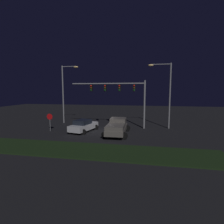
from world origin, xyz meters
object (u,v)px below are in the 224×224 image
pickup_truck (117,126)px  traffic_signal_gantry (120,91)px  street_lamp_left (66,88)px  street_lamp_right (165,88)px  stop_sign (50,119)px  car_sedan (83,126)px

pickup_truck → traffic_signal_gantry: (-0.29, 4.00, 4.03)m
street_lamp_left → street_lamp_right: size_ratio=1.02×
pickup_truck → stop_sign: 8.76m
street_lamp_left → stop_sign: street_lamp_left is taller
traffic_signal_gantry → street_lamp_left: bearing=167.2°
car_sedan → street_lamp_left: street_lamp_left is taller
car_sedan → stop_sign: size_ratio=2.11×
car_sedan → street_lamp_right: bearing=-55.8°
pickup_truck → street_lamp_left: 11.83m
street_lamp_right → stop_sign: size_ratio=3.93×
traffic_signal_gantry → street_lamp_right: 6.15m
car_sedan → stop_sign: 4.42m
pickup_truck → street_lamp_right: size_ratio=0.62×
traffic_signal_gantry → street_lamp_right: bearing=6.4°
car_sedan → street_lamp_right: (10.23, 3.93, 4.77)m
pickup_truck → street_lamp_right: street_lamp_right is taller
pickup_truck → street_lamp_right: 8.71m
street_lamp_left → stop_sign: 7.03m
pickup_truck → car_sedan: 4.51m
street_lamp_left → street_lamp_right: street_lamp_left is taller
street_lamp_right → stop_sign: 15.71m
traffic_signal_gantry → stop_sign: (-8.45, -3.77, -3.47)m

